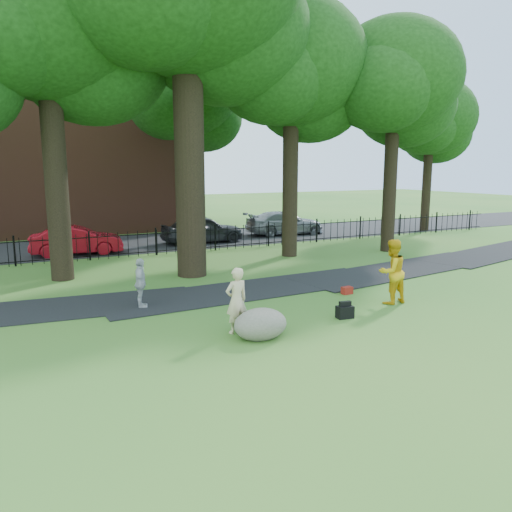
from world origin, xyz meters
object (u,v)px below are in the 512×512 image
woman (236,300)px  man (392,272)px  red_sedan (77,240)px  boulder (260,322)px

woman → man: man is taller
red_sedan → boulder: bearing=-163.0°
woman → red_sedan: bearing=-89.2°
woman → boulder: bearing=113.7°
red_sedan → man: bearing=-143.4°
woman → red_sedan: 13.76m
boulder → red_sedan: red_sedan is taller
woman → boulder: (0.36, -0.59, -0.44)m
woman → boulder: size_ratio=1.24×
man → boulder: (-4.97, -0.98, -0.59)m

